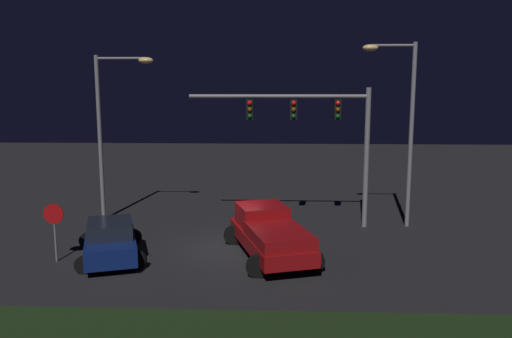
{
  "coord_description": "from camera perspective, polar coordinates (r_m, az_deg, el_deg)",
  "views": [
    {
      "loc": [
        1.9,
        -19.83,
        6.39
      ],
      "look_at": [
        1.03,
        1.14,
        3.07
      ],
      "focal_mm": 35.19,
      "sensor_mm": 36.0,
      "label": 1
    }
  ],
  "objects": [
    {
      "name": "street_lamp_right",
      "position": [
        24.08,
        16.25,
        6.08
      ],
      "size": [
        2.45,
        0.44,
        8.52
      ],
      "color": "slate",
      "rests_on": "ground_plane"
    },
    {
      "name": "pickup_truck",
      "position": [
        19.55,
        1.48,
        -7.03
      ],
      "size": [
        3.92,
        5.75,
        1.8
      ],
      "rotation": [
        0.0,
        0.0,
        1.87
      ],
      "color": "maroon",
      "rests_on": "ground_plane"
    },
    {
      "name": "traffic_signal_gantry",
      "position": [
        23.29,
        6.63,
        5.26
      ],
      "size": [
        8.32,
        0.56,
        6.5
      ],
      "color": "slate",
      "rests_on": "ground_plane"
    },
    {
      "name": "car_sedan",
      "position": [
        20.11,
        -16.22,
        -7.7
      ],
      "size": [
        3.34,
        4.74,
        1.51
      ],
      "rotation": [
        0.0,
        0.0,
        1.89
      ],
      "color": "navy",
      "rests_on": "ground_plane"
    },
    {
      "name": "street_lamp_left",
      "position": [
        25.34,
        -16.17,
        5.67
      ],
      "size": [
        2.84,
        0.44,
        8.02
      ],
      "color": "slate",
      "rests_on": "ground_plane"
    },
    {
      "name": "ground_plane",
      "position": [
        20.92,
        -2.99,
        -8.81
      ],
      "size": [
        80.0,
        80.0,
        0.0
      ],
      "primitive_type": "plane",
      "color": "black"
    },
    {
      "name": "stop_sign",
      "position": [
        20.17,
        -21.98,
        -5.53
      ],
      "size": [
        0.76,
        0.08,
        2.23
      ],
      "color": "slate",
      "rests_on": "ground_plane"
    }
  ]
}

